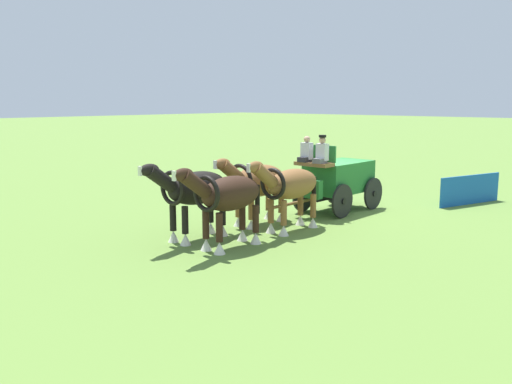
# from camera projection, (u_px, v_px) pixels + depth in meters

# --- Properties ---
(ground_plane) EXTENTS (220.00, 220.00, 0.00)m
(ground_plane) POSITION_uv_depth(u_px,v_px,m) (338.00, 210.00, 19.42)
(ground_plane) COLOR olive
(show_wagon) EXTENTS (5.40, 1.81, 2.75)m
(show_wagon) POSITION_uv_depth(u_px,v_px,m) (336.00, 178.00, 19.10)
(show_wagon) COLOR #236B2D
(show_wagon) RESTS_ON ground
(draft_horse_rear_near) EXTENTS (3.09, 0.92, 2.22)m
(draft_horse_rear_near) POSITION_uv_depth(u_px,v_px,m) (290.00, 186.00, 16.14)
(draft_horse_rear_near) COLOR brown
(draft_horse_rear_near) RESTS_ON ground
(draft_horse_rear_off) EXTENTS (3.09, 1.01, 2.20)m
(draft_horse_rear_off) POSITION_uv_depth(u_px,v_px,m) (257.00, 182.00, 17.02)
(draft_horse_rear_off) COLOR brown
(draft_horse_rear_off) RESTS_ON ground
(draft_horse_lead_near) EXTENTS (3.03, 0.94, 2.26)m
(draft_horse_lead_near) POSITION_uv_depth(u_px,v_px,m) (227.00, 196.00, 14.24)
(draft_horse_lead_near) COLOR #331E14
(draft_horse_lead_near) RESTS_ON ground
(draft_horse_lead_off) EXTENTS (3.07, 0.95, 2.27)m
(draft_horse_lead_off) POSITION_uv_depth(u_px,v_px,m) (194.00, 191.00, 15.10)
(draft_horse_lead_off) COLOR black
(draft_horse_lead_off) RESTS_ON ground
(sponsor_banner) EXTENTS (3.08, 1.00, 1.10)m
(sponsor_banner) POSITION_uv_depth(u_px,v_px,m) (470.00, 190.00, 20.47)
(sponsor_banner) COLOR #1959B2
(sponsor_banner) RESTS_ON ground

